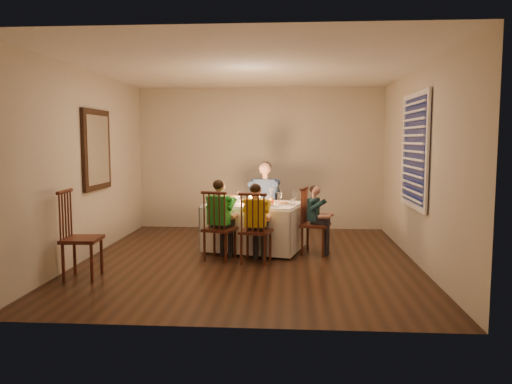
# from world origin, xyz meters

# --- Properties ---
(ground) EXTENTS (5.00, 5.00, 0.00)m
(ground) POSITION_xyz_m (0.00, 0.00, 0.00)
(ground) COLOR black
(ground) RESTS_ON ground
(wall_left) EXTENTS (0.02, 5.00, 2.60)m
(wall_left) POSITION_xyz_m (-2.25, 0.00, 1.30)
(wall_left) COLOR #B8B19D
(wall_left) RESTS_ON ground
(wall_right) EXTENTS (0.02, 5.00, 2.60)m
(wall_right) POSITION_xyz_m (2.25, 0.00, 1.30)
(wall_right) COLOR #B8B19D
(wall_right) RESTS_ON ground
(wall_back) EXTENTS (4.50, 0.02, 2.60)m
(wall_back) POSITION_xyz_m (0.00, 2.50, 1.30)
(wall_back) COLOR #B8B19D
(wall_back) RESTS_ON ground
(ceiling) EXTENTS (5.00, 5.00, 0.00)m
(ceiling) POSITION_xyz_m (0.00, 0.00, 2.60)
(ceiling) COLOR white
(ceiling) RESTS_ON wall_back
(dining_table) EXTENTS (1.56, 1.28, 0.68)m
(dining_table) POSITION_xyz_m (0.03, 0.62, 0.50)
(dining_table) COLOR white
(dining_table) RESTS_ON ground
(chair_adult) EXTENTS (0.45, 0.43, 0.96)m
(chair_adult) POSITION_xyz_m (0.15, 1.33, 0.00)
(chair_adult) COLOR #3C1B10
(chair_adult) RESTS_ON ground
(chair_near_left) EXTENTS (0.49, 0.48, 0.96)m
(chair_near_left) POSITION_xyz_m (-0.40, -0.02, 0.00)
(chair_near_left) COLOR #3C1B10
(chair_near_left) RESTS_ON ground
(chair_near_right) EXTENTS (0.46, 0.44, 0.96)m
(chair_near_right) POSITION_xyz_m (0.11, -0.16, 0.00)
(chair_near_right) COLOR #3C1B10
(chair_near_right) RESTS_ON ground
(chair_end) EXTENTS (0.47, 0.49, 0.96)m
(chair_end) POSITION_xyz_m (0.93, 0.41, 0.00)
(chair_end) COLOR #3C1B10
(chair_end) RESTS_ON ground
(chair_extra) EXTENTS (0.44, 0.46, 1.06)m
(chair_extra) POSITION_xyz_m (-1.90, -1.04, 0.00)
(chair_extra) COLOR #3C1B10
(chair_extra) RESTS_ON ground
(adult) EXTENTS (0.54, 0.51, 1.29)m
(adult) POSITION_xyz_m (0.15, 1.33, 0.00)
(adult) COLOR #304D78
(adult) RESTS_ON ground
(child_green) EXTENTS (0.46, 0.44, 1.11)m
(child_green) POSITION_xyz_m (-0.40, -0.02, 0.00)
(child_green) COLOR green
(child_green) RESTS_ON ground
(child_yellow) EXTENTS (0.41, 0.39, 1.07)m
(child_yellow) POSITION_xyz_m (0.11, -0.16, 0.00)
(child_yellow) COLOR gold
(child_yellow) RESTS_ON ground
(child_teal) EXTENTS (0.36, 0.38, 0.99)m
(child_teal) POSITION_xyz_m (0.93, 0.41, 0.00)
(child_teal) COLOR #173439
(child_teal) RESTS_ON ground
(setting_adult) EXTENTS (0.31, 0.31, 0.02)m
(setting_adult) POSITION_xyz_m (0.09, 0.91, 0.72)
(setting_adult) COLOR white
(setting_adult) RESTS_ON dining_table
(setting_green) EXTENTS (0.31, 0.31, 0.02)m
(setting_green) POSITION_xyz_m (-0.33, 0.39, 0.72)
(setting_green) COLOR white
(setting_green) RESTS_ON dining_table
(setting_yellow) EXTENTS (0.31, 0.31, 0.02)m
(setting_yellow) POSITION_xyz_m (0.24, 0.30, 0.72)
(setting_yellow) COLOR white
(setting_yellow) RESTS_ON dining_table
(setting_teal) EXTENTS (0.31, 0.31, 0.02)m
(setting_teal) POSITION_xyz_m (0.45, 0.50, 0.72)
(setting_teal) COLOR white
(setting_teal) RESTS_ON dining_table
(candle_left) EXTENTS (0.06, 0.06, 0.10)m
(candle_left) POSITION_xyz_m (-0.04, 0.63, 0.76)
(candle_left) COLOR white
(candle_left) RESTS_ON dining_table
(candle_right) EXTENTS (0.06, 0.06, 0.10)m
(candle_right) POSITION_xyz_m (0.10, 0.60, 0.76)
(candle_right) COLOR white
(candle_right) RESTS_ON dining_table
(squash) EXTENTS (0.09, 0.09, 0.09)m
(squash) POSITION_xyz_m (-0.48, 1.03, 0.75)
(squash) COLOR #FAFF43
(squash) RESTS_ON dining_table
(orange_fruit) EXTENTS (0.08, 0.08, 0.08)m
(orange_fruit) POSITION_xyz_m (0.29, 0.60, 0.75)
(orange_fruit) COLOR orange
(orange_fruit) RESTS_ON dining_table
(serving_bowl) EXTENTS (0.30, 0.30, 0.06)m
(serving_bowl) POSITION_xyz_m (-0.35, 1.01, 0.73)
(serving_bowl) COLOR white
(serving_bowl) RESTS_ON dining_table
(wall_mirror) EXTENTS (0.06, 0.95, 1.15)m
(wall_mirror) POSITION_xyz_m (-2.22, 0.30, 1.50)
(wall_mirror) COLOR black
(wall_mirror) RESTS_ON wall_left
(window_blinds) EXTENTS (0.07, 1.34, 1.54)m
(window_blinds) POSITION_xyz_m (2.21, 0.10, 1.50)
(window_blinds) COLOR #0D1337
(window_blinds) RESTS_ON wall_right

